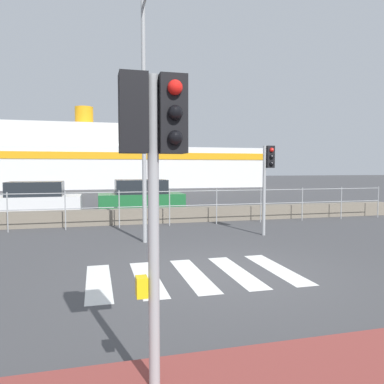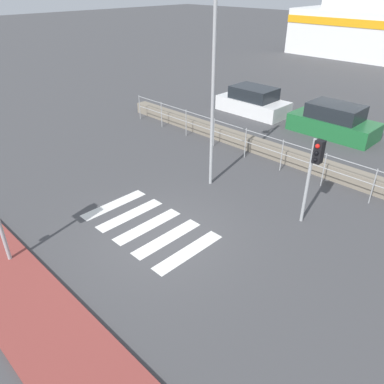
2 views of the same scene
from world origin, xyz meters
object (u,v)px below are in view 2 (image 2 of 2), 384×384
Objects in this scene: parked_car_white at (253,102)px; parked_car_green at (334,122)px; traffic_light_far at (314,164)px; streetlamp at (209,74)px.

parked_car_green is at bearing 0.00° from parked_car_white.
parked_car_white is 4.82m from parked_car_green.
streetlamp is at bearing -174.02° from traffic_light_far.
traffic_light_far is at bearing 5.98° from streetlamp.
parked_car_white is (-3.98, 8.16, -3.44)m from streetlamp.
streetlamp is at bearing -63.99° from parked_car_white.
streetlamp is (-3.84, -0.40, 2.02)m from traffic_light_far.
traffic_light_far is 0.70× the size of parked_car_white.
streetlamp is 1.61× the size of parked_car_green.
traffic_light_far is at bearing -68.89° from parked_car_green.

